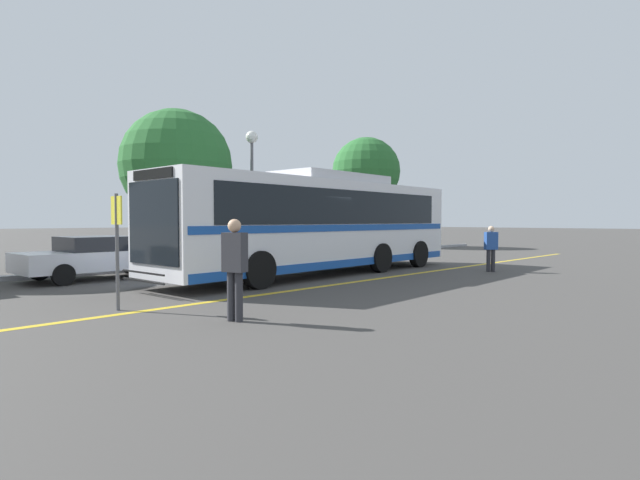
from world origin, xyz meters
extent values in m
plane|color=#423F3D|center=(0.00, 0.00, 0.00)|extent=(220.00, 220.00, 0.00)
cube|color=gold|center=(1.12, -2.14, 0.00)|extent=(32.09, 0.20, 0.01)
cube|color=#99999E|center=(1.12, 5.44, 0.07)|extent=(40.09, 0.36, 0.15)
cube|color=white|center=(1.12, 0.06, 1.68)|extent=(12.19, 3.03, 2.72)
cube|color=black|center=(1.12, 0.06, 2.21)|extent=(10.50, 2.99, 1.06)
cube|color=#194CA5|center=(1.12, 0.06, 1.55)|extent=(11.95, 3.06, 0.20)
cube|color=#194CA5|center=(1.12, 0.06, 0.44)|extent=(11.95, 3.05, 0.24)
cube|color=black|center=(-4.94, -0.22, 1.73)|extent=(0.14, 2.18, 2.02)
cube|color=black|center=(-4.94, -0.22, 2.89)|extent=(0.12, 1.73, 0.24)
cube|color=silver|center=(1.72, 0.09, 3.20)|extent=(4.32, 2.17, 0.31)
cube|color=black|center=(-5.22, -0.23, 0.55)|extent=(0.13, 1.86, 0.04)
cube|color=black|center=(-5.22, -0.23, 0.35)|extent=(0.13, 1.86, 0.04)
cylinder|color=black|center=(-2.57, -1.30, 0.50)|extent=(1.01, 0.33, 1.00)
cylinder|color=black|center=(-2.68, 1.07, 0.50)|extent=(1.01, 0.33, 1.00)
cylinder|color=black|center=(2.98, -1.04, 0.50)|extent=(1.01, 0.33, 1.00)
cylinder|color=black|center=(2.87, 1.33, 0.50)|extent=(1.01, 0.33, 1.00)
cylinder|color=black|center=(5.52, -0.92, 0.50)|extent=(1.01, 0.33, 1.00)
cylinder|color=black|center=(5.41, 1.45, 0.50)|extent=(1.01, 0.33, 1.00)
cube|color=silver|center=(-4.50, 4.00, 0.58)|extent=(4.59, 2.06, 0.57)
cube|color=black|center=(-4.61, 4.00, 1.08)|extent=(1.96, 1.74, 0.43)
cylinder|color=black|center=(-3.13, 4.96, 0.30)|extent=(0.61, 0.22, 0.60)
cylinder|color=black|center=(-3.07, 3.14, 0.30)|extent=(0.61, 0.22, 0.60)
cylinder|color=black|center=(-5.94, 4.86, 0.30)|extent=(0.61, 0.22, 0.60)
cylinder|color=black|center=(-5.88, 3.05, 0.30)|extent=(0.61, 0.22, 0.60)
cube|color=silver|center=(0.71, 3.59, 0.64)|extent=(4.78, 2.23, 0.68)
cube|color=black|center=(0.59, 3.58, 1.28)|extent=(2.08, 1.78, 0.59)
cylinder|color=black|center=(2.07, 4.58, 0.30)|extent=(0.61, 0.25, 0.60)
cylinder|color=black|center=(2.21, 2.85, 0.30)|extent=(0.61, 0.25, 0.60)
cylinder|color=black|center=(-0.80, 4.34, 0.30)|extent=(0.61, 0.25, 0.60)
cylinder|color=black|center=(-0.65, 2.60, 0.30)|extent=(0.61, 0.25, 0.60)
cylinder|color=#2D2D33|center=(5.88, -3.72, 0.39)|extent=(0.14, 0.14, 0.77)
cylinder|color=#2D2D33|center=(5.75, -3.61, 0.39)|extent=(0.14, 0.14, 0.77)
cube|color=#264C99|center=(5.81, -3.66, 1.08)|extent=(0.47, 0.43, 0.61)
sphere|color=beige|center=(5.81, -3.66, 1.49)|extent=(0.21, 0.21, 0.21)
cylinder|color=#2D2D33|center=(-5.52, -4.16, 0.44)|extent=(0.14, 0.14, 0.88)
cylinder|color=#2D2D33|center=(-5.47, -4.32, 0.44)|extent=(0.14, 0.14, 0.88)
cube|color=#333338|center=(-5.49, -4.24, 1.22)|extent=(0.34, 0.47, 0.69)
sphere|color=tan|center=(-5.49, -4.24, 1.69)|extent=(0.24, 0.24, 0.24)
cylinder|color=#59595E|center=(-6.46, -1.69, 1.16)|extent=(0.07, 0.07, 2.31)
cube|color=yellow|center=(-6.46, -1.69, 1.98)|extent=(0.05, 0.40, 0.56)
cylinder|color=#59595E|center=(3.53, 6.72, 2.65)|extent=(0.14, 0.14, 5.30)
sphere|color=silver|center=(3.53, 6.72, 5.58)|extent=(0.55, 0.55, 0.55)
cylinder|color=#513823|center=(0.88, 8.75, 1.20)|extent=(0.28, 0.28, 2.39)
sphere|color=#28662D|center=(0.88, 8.75, 4.25)|extent=(4.95, 4.95, 4.95)
cylinder|color=#513823|center=(15.99, 10.05, 1.69)|extent=(0.28, 0.28, 3.38)
sphere|color=#28662D|center=(15.99, 10.05, 5.12)|extent=(4.63, 4.63, 4.63)
camera|label=1|loc=(-10.74, -11.40, 1.78)|focal=28.00mm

